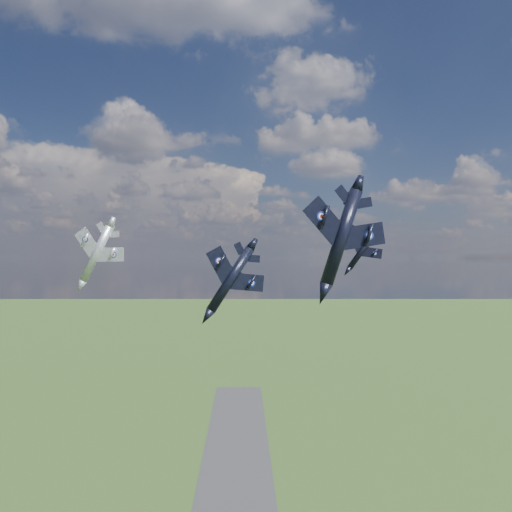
{
  "coord_description": "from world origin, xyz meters",
  "views": [
    {
      "loc": [
        2.68,
        -67.26,
        82.04
      ],
      "look_at": [
        4.78,
        12.71,
        82.39
      ],
      "focal_mm": 35.0,
      "sensor_mm": 36.0,
      "label": 1
    }
  ],
  "objects_px": {
    "jet_lead_navy": "(231,279)",
    "jet_high_navy": "(362,250)",
    "jet_left_silver": "(97,254)",
    "jet_right_navy": "(341,237)"
  },
  "relations": [
    {
      "from": "jet_lead_navy",
      "to": "jet_right_navy",
      "type": "bearing_deg",
      "value": -80.06
    },
    {
      "from": "jet_left_silver",
      "to": "jet_high_navy",
      "type": "bearing_deg",
      "value": 29.53
    },
    {
      "from": "jet_lead_navy",
      "to": "jet_left_silver",
      "type": "relative_size",
      "value": 1.08
    },
    {
      "from": "jet_right_navy",
      "to": "jet_left_silver",
      "type": "relative_size",
      "value": 0.99
    },
    {
      "from": "jet_high_navy",
      "to": "jet_left_silver",
      "type": "distance_m",
      "value": 53.72
    },
    {
      "from": "jet_lead_navy",
      "to": "jet_high_navy",
      "type": "distance_m",
      "value": 39.2
    },
    {
      "from": "jet_lead_navy",
      "to": "jet_high_navy",
      "type": "height_order",
      "value": "jet_high_navy"
    },
    {
      "from": "jet_lead_navy",
      "to": "jet_high_navy",
      "type": "relative_size",
      "value": 1.24
    },
    {
      "from": "jet_right_navy",
      "to": "jet_left_silver",
      "type": "bearing_deg",
      "value": 121.78
    },
    {
      "from": "jet_right_navy",
      "to": "jet_high_navy",
      "type": "distance_m",
      "value": 55.31
    }
  ]
}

